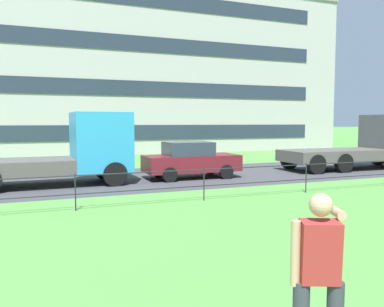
# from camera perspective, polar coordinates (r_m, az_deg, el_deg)

# --- Properties ---
(street_strip) EXTENTS (80.00, 7.09, 0.01)m
(street_strip) POSITION_cam_1_polar(r_m,az_deg,el_deg) (17.04, -5.38, -3.46)
(street_strip) COLOR #424247
(street_strip) RESTS_ON ground
(park_fence) EXTENTS (37.55, 0.04, 1.00)m
(park_fence) POSITION_cam_1_polar(r_m,az_deg,el_deg) (11.97, 1.74, -3.65)
(park_fence) COLOR #232328
(park_fence) RESTS_ON ground
(person_thrower) EXTENTS (0.72, 0.70, 1.72)m
(person_thrower) POSITION_cam_1_polar(r_m,az_deg,el_deg) (4.09, 17.76, -16.43)
(person_thrower) COLOR #383842
(person_thrower) RESTS_ON ground
(flatbed_truck_left) EXTENTS (7.36, 2.61, 2.75)m
(flatbed_truck_left) POSITION_cam_1_polar(r_m,az_deg,el_deg) (15.67, -18.32, 0.09)
(flatbed_truck_left) COLOR #2D99D1
(flatbed_truck_left) RESTS_ON ground
(car_maroon_far_right) EXTENTS (4.00, 1.82, 1.54)m
(car_maroon_far_right) POSITION_cam_1_polar(r_m,az_deg,el_deg) (16.75, -0.21, -0.91)
(car_maroon_far_right) COLOR maroon
(car_maroon_far_right) RESTS_ON ground
(flatbed_truck_center) EXTENTS (7.35, 2.56, 2.75)m
(flatbed_truck_center) POSITION_cam_1_polar(r_m,az_deg,el_deg) (22.24, 24.01, 1.19)
(flatbed_truck_center) COLOR #4C4C51
(flatbed_truck_center) RESTS_ON ground
(apartment_building_background) EXTENTS (39.14, 14.28, 13.19)m
(apartment_building_background) POSITION_cam_1_polar(r_m,az_deg,el_deg) (35.98, -13.11, 11.20)
(apartment_building_background) COLOR #B7B2AD
(apartment_building_background) RESTS_ON ground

